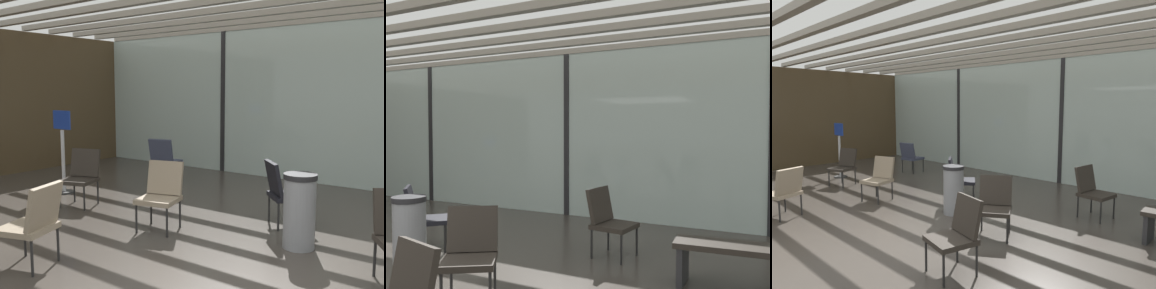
{
  "view_description": "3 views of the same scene",
  "coord_description": "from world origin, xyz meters",
  "views": [
    {
      "loc": [
        1.76,
        -2.92,
        1.81
      ],
      "look_at": [
        -1.87,
        1.89,
        1.04
      ],
      "focal_mm": 41.11,
      "sensor_mm": 36.0,
      "label": 1
    },
    {
      "loc": [
        3.53,
        -1.5,
        1.62
      ],
      "look_at": [
        -1.08,
        7.84,
        1.23
      ],
      "focal_mm": 37.37,
      "sensor_mm": 36.0,
      "label": 2
    },
    {
      "loc": [
        3.98,
        -2.4,
        1.91
      ],
      "look_at": [
        -0.95,
        2.74,
        1.08
      ],
      "focal_mm": 31.7,
      "sensor_mm": 36.0,
      "label": 3
    }
  ],
  "objects": [
    {
      "name": "lounge_chair_2",
      "position": [
        -0.7,
        2.32,
        0.49
      ],
      "size": [
        0.71,
        0.71,
        0.87
      ],
      "rotation": [
        0.0,
        0.0,
        2.33
      ],
      "color": "black",
      "rests_on": "ground"
    },
    {
      "name": "window_mullion_0",
      "position": [
        -3.5,
        5.2,
        1.52
      ],
      "size": [
        0.1,
        0.12,
        3.03
      ],
      "primitive_type": "cube",
      "color": "black",
      "rests_on": "ground"
    },
    {
      "name": "lounge_chair_1",
      "position": [
        -1.91,
        1.28,
        0.49
      ],
      "size": [
        0.61,
        0.64,
        0.87
      ],
      "rotation": [
        0.0,
        0.0,
        0.28
      ],
      "color": "#7F705B",
      "rests_on": "ground"
    },
    {
      "name": "info_sign",
      "position": [
        -4.57,
        1.74,
        0.68
      ],
      "size": [
        0.44,
        0.32,
        1.44
      ],
      "color": "#333333",
      "rests_on": "ground"
    },
    {
      "name": "lounge_chair_6",
      "position": [
        -3.7,
        3.42,
        0.49
      ],
      "size": [
        0.57,
        0.61,
        0.87
      ],
      "rotation": [
        0.0,
        0.0,
        3.33
      ],
      "color": "#33384C",
      "rests_on": "ground"
    },
    {
      "name": "lounge_chair_0",
      "position": [
        -2.1,
        -0.45,
        0.49
      ],
      "size": [
        0.65,
        0.62,
        0.87
      ],
      "rotation": [
        0.0,
        0.0,
        5.04
      ],
      "color": "#7F705B",
      "rests_on": "ground"
    },
    {
      "name": "trash_bin",
      "position": [
        -0.19,
        1.69,
        0.43
      ],
      "size": [
        0.38,
        0.38,
        0.86
      ],
      "color": "slate",
      "rests_on": "ground"
    },
    {
      "name": "lounge_chair_5",
      "position": [
        -3.68,
        1.42,
        0.49
      ],
      "size": [
        0.64,
        0.66,
        0.87
      ],
      "rotation": [
        0.0,
        0.0,
        0.36
      ],
      "color": "#28231E",
      "rests_on": "ground"
    }
  ]
}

